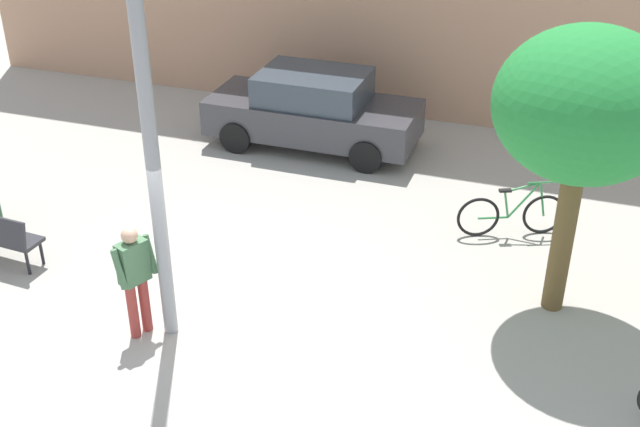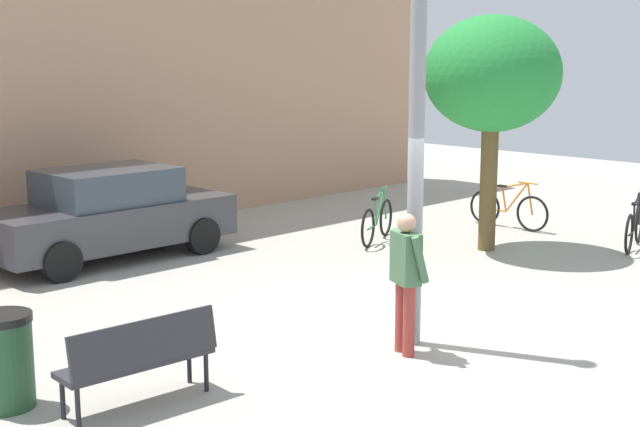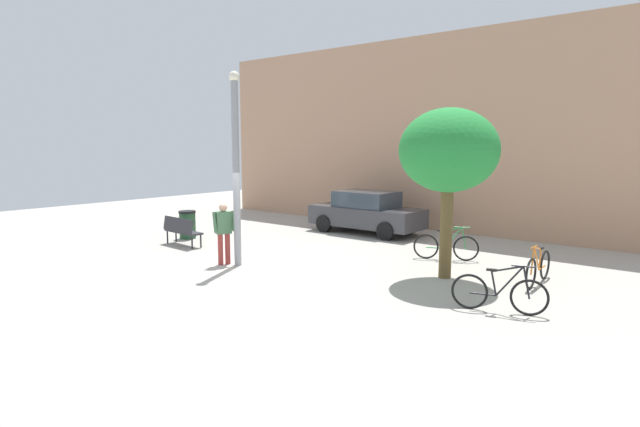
% 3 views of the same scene
% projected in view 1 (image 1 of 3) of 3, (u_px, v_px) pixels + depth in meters
% --- Properties ---
extents(ground_plane, '(36.00, 36.00, 0.00)m').
position_uv_depth(ground_plane, '(224.00, 318.00, 11.47)').
color(ground_plane, '#A8A399').
extents(lamppost, '(0.28, 0.28, 5.12)m').
position_uv_depth(lamppost, '(152.00, 152.00, 9.89)').
color(lamppost, gray).
rests_on(lamppost, ground_plane).
extents(person_by_lamppost, '(0.45, 0.63, 1.67)m').
position_uv_depth(person_by_lamppost, '(135.00, 274.00, 10.71)').
color(person_by_lamppost, '#9E3833').
rests_on(person_by_lamppost, ground_plane).
extents(plaza_tree, '(2.36, 2.36, 4.11)m').
position_uv_depth(plaza_tree, '(585.00, 107.00, 10.22)').
color(plaza_tree, brown).
rests_on(plaza_tree, ground_plane).
extents(bicycle_green, '(1.68, 0.77, 0.97)m').
position_uv_depth(bicycle_green, '(512.00, 214.00, 13.29)').
color(bicycle_green, black).
rests_on(bicycle_green, ground_plane).
extents(parked_car_charcoal, '(4.21, 1.84, 1.55)m').
position_uv_depth(parked_car_charcoal, '(313.00, 110.00, 16.21)').
color(parked_car_charcoal, '#38383D').
rests_on(parked_car_charcoal, ground_plane).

